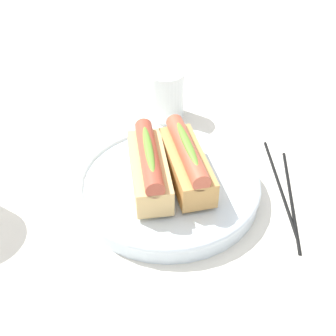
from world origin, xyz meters
name	(u,v)px	position (x,y,z in m)	size (l,w,h in m)	color
ground_plane	(160,202)	(0.00, 0.00, 0.00)	(2.40, 2.40, 0.00)	silver
serving_bowl	(168,186)	(0.02, -0.01, 0.02)	(0.27, 0.27, 0.03)	silver
hotdog_front	(187,161)	(0.02, -0.04, 0.06)	(0.16, 0.08, 0.06)	tan
hotdog_back	(149,166)	(0.01, 0.02, 0.06)	(0.16, 0.07, 0.06)	#DBB270
water_glass	(166,97)	(0.23, -0.01, 0.04)	(0.07, 0.07, 0.09)	white
chopstick_near	(280,184)	(0.04, -0.18, 0.00)	(0.01, 0.01, 0.22)	black
chopstick_far	(291,197)	(0.01, -0.20, 0.00)	(0.01, 0.01, 0.22)	black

